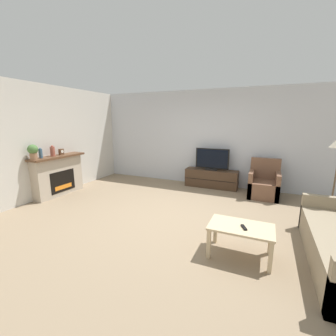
{
  "coord_description": "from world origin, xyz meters",
  "views": [
    {
      "loc": [
        1.49,
        -3.86,
        1.86
      ],
      "look_at": [
        -0.42,
        0.46,
        0.85
      ],
      "focal_mm": 24.0,
      "sensor_mm": 36.0,
      "label": 1
    }
  ],
  "objects_px": {
    "mantel_vase_centre_left": "(53,151)",
    "coffee_table": "(241,231)",
    "mantel_clock": "(61,152)",
    "tv": "(212,160)",
    "fireplace": "(58,175)",
    "armchair": "(264,185)",
    "potted_plant": "(33,151)",
    "tv_stand": "(211,178)",
    "mantel_vase_left": "(41,153)",
    "remote": "(244,227)"
  },
  "relations": [
    {
      "from": "remote",
      "to": "mantel_vase_left",
      "type": "bearing_deg",
      "value": 148.44
    },
    {
      "from": "potted_plant",
      "to": "remote",
      "type": "height_order",
      "value": "potted_plant"
    },
    {
      "from": "coffee_table",
      "to": "fireplace",
      "type": "bearing_deg",
      "value": 168.54
    },
    {
      "from": "fireplace",
      "to": "armchair",
      "type": "relative_size",
      "value": 1.53
    },
    {
      "from": "mantel_vase_centre_left",
      "to": "remote",
      "type": "height_order",
      "value": "mantel_vase_centre_left"
    },
    {
      "from": "mantel_vase_centre_left",
      "to": "tv_stand",
      "type": "distance_m",
      "value": 4.17
    },
    {
      "from": "armchair",
      "to": "fireplace",
      "type": "bearing_deg",
      "value": -157.83
    },
    {
      "from": "mantel_vase_left",
      "to": "mantel_vase_centre_left",
      "type": "relative_size",
      "value": 0.89
    },
    {
      "from": "mantel_vase_left",
      "to": "coffee_table",
      "type": "relative_size",
      "value": 0.28
    },
    {
      "from": "tv_stand",
      "to": "armchair",
      "type": "xyz_separation_m",
      "value": [
        1.37,
        -0.25,
        0.05
      ]
    },
    {
      "from": "mantel_vase_centre_left",
      "to": "tv",
      "type": "distance_m",
      "value": 4.09
    },
    {
      "from": "coffee_table",
      "to": "potted_plant",
      "type": "bearing_deg",
      "value": 175.99
    },
    {
      "from": "mantel_vase_left",
      "to": "mantel_vase_centre_left",
      "type": "height_order",
      "value": "mantel_vase_centre_left"
    },
    {
      "from": "armchair",
      "to": "mantel_vase_left",
      "type": "bearing_deg",
      "value": -153.51
    },
    {
      "from": "fireplace",
      "to": "tv",
      "type": "bearing_deg",
      "value": 32.88
    },
    {
      "from": "fireplace",
      "to": "tv_stand",
      "type": "relative_size",
      "value": 0.98
    },
    {
      "from": "coffee_table",
      "to": "remote",
      "type": "xyz_separation_m",
      "value": [
        0.04,
        -0.05,
        0.08
      ]
    },
    {
      "from": "tv_stand",
      "to": "armchair",
      "type": "height_order",
      "value": "armchair"
    },
    {
      "from": "mantel_clock",
      "to": "tv",
      "type": "height_order",
      "value": "mantel_clock"
    },
    {
      "from": "mantel_vase_left",
      "to": "mantel_clock",
      "type": "relative_size",
      "value": 1.58
    },
    {
      "from": "mantel_vase_centre_left",
      "to": "coffee_table",
      "type": "xyz_separation_m",
      "value": [
        4.5,
        -0.81,
        -0.75
      ]
    },
    {
      "from": "tv_stand",
      "to": "coffee_table",
      "type": "height_order",
      "value": "tv_stand"
    },
    {
      "from": "fireplace",
      "to": "remote",
      "type": "xyz_separation_m",
      "value": [
        4.56,
        -0.96,
        -0.05
      ]
    },
    {
      "from": "fireplace",
      "to": "mantel_vase_centre_left",
      "type": "height_order",
      "value": "mantel_vase_centre_left"
    },
    {
      "from": "tv",
      "to": "remote",
      "type": "distance_m",
      "value": 3.38
    },
    {
      "from": "potted_plant",
      "to": "coffee_table",
      "type": "height_order",
      "value": "potted_plant"
    },
    {
      "from": "potted_plant",
      "to": "tv",
      "type": "relative_size",
      "value": 0.36
    },
    {
      "from": "mantel_vase_left",
      "to": "mantel_clock",
      "type": "distance_m",
      "value": 0.57
    },
    {
      "from": "fireplace",
      "to": "coffee_table",
      "type": "xyz_separation_m",
      "value": [
        4.52,
        -0.92,
        -0.13
      ]
    },
    {
      "from": "mantel_vase_left",
      "to": "armchair",
      "type": "distance_m",
      "value": 5.36
    },
    {
      "from": "mantel_vase_left",
      "to": "potted_plant",
      "type": "relative_size",
      "value": 0.71
    },
    {
      "from": "fireplace",
      "to": "potted_plant",
      "type": "distance_m",
      "value": 0.91
    },
    {
      "from": "potted_plant",
      "to": "mantel_vase_centre_left",
      "type": "bearing_deg",
      "value": 90.0
    },
    {
      "from": "coffee_table",
      "to": "mantel_vase_left",
      "type": "bearing_deg",
      "value": 173.76
    },
    {
      "from": "tv",
      "to": "coffee_table",
      "type": "bearing_deg",
      "value": -70.02
    },
    {
      "from": "mantel_clock",
      "to": "tv",
      "type": "bearing_deg",
      "value": 31.29
    },
    {
      "from": "tv",
      "to": "tv_stand",
      "type": "bearing_deg",
      "value": 90.0
    },
    {
      "from": "mantel_clock",
      "to": "coffee_table",
      "type": "relative_size",
      "value": 0.18
    },
    {
      "from": "mantel_vase_centre_left",
      "to": "remote",
      "type": "relative_size",
      "value": 1.73
    },
    {
      "from": "mantel_vase_centre_left",
      "to": "coffee_table",
      "type": "relative_size",
      "value": 0.31
    },
    {
      "from": "mantel_vase_left",
      "to": "armchair",
      "type": "xyz_separation_m",
      "value": [
        4.74,
        2.36,
        -0.82
      ]
    },
    {
      "from": "armchair",
      "to": "coffee_table",
      "type": "height_order",
      "value": "armchair"
    },
    {
      "from": "mantel_vase_left",
      "to": "mantel_vase_centre_left",
      "type": "xyz_separation_m",
      "value": [
        0.0,
        0.32,
        0.01
      ]
    },
    {
      "from": "mantel_vase_left",
      "to": "remote",
      "type": "bearing_deg",
      "value": -6.77
    },
    {
      "from": "remote",
      "to": "potted_plant",
      "type": "bearing_deg",
      "value": 150.65
    },
    {
      "from": "potted_plant",
      "to": "tv_stand",
      "type": "height_order",
      "value": "potted_plant"
    },
    {
      "from": "fireplace",
      "to": "mantel_clock",
      "type": "relative_size",
      "value": 9.42
    },
    {
      "from": "tv_stand",
      "to": "remote",
      "type": "relative_size",
      "value": 9.44
    },
    {
      "from": "mantel_vase_left",
      "to": "tv_stand",
      "type": "xyz_separation_m",
      "value": [
        3.37,
        2.62,
        -0.86
      ]
    },
    {
      "from": "mantel_vase_left",
      "to": "mantel_vase_centre_left",
      "type": "distance_m",
      "value": 0.32
    }
  ]
}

